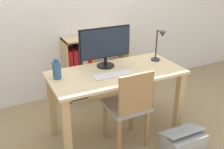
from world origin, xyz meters
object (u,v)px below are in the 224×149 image
object	(u,v)px
desk_lamp	(160,43)
bookshelf	(86,68)
chair	(129,105)
monitor	(105,45)
keyboard	(113,75)
storage_box	(183,141)
vase	(57,69)

from	to	relation	value
desk_lamp	bookshelf	world-z (taller)	desk_lamp
chair	bookshelf	bearing A→B (deg)	81.08
monitor	chair	world-z (taller)	monitor
keyboard	chair	world-z (taller)	chair
chair	storage_box	xyz separation A→B (m)	(0.46, -0.32, -0.37)
chair	storage_box	distance (m)	0.68
monitor	keyboard	xyz separation A→B (m)	(-0.04, -0.26, -0.24)
desk_lamp	bookshelf	xyz separation A→B (m)	(-0.54, 0.91, -0.54)
bookshelf	keyboard	bearing A→B (deg)	-94.66
desk_lamp	keyboard	bearing A→B (deg)	-169.61
vase	bookshelf	bearing A→B (deg)	54.89
vase	desk_lamp	world-z (taller)	desk_lamp
keyboard	vase	size ratio (longest dim) A/B	1.87
vase	desk_lamp	distance (m)	1.15
keyboard	chair	distance (m)	0.34
bookshelf	storage_box	size ratio (longest dim) A/B	2.18
desk_lamp	storage_box	size ratio (longest dim) A/B	0.87
bookshelf	storage_box	bearing A→B (deg)	-73.03
keyboard	vase	xyz separation A→B (m)	(-0.51, 0.18, 0.09)
desk_lamp	bookshelf	size ratio (longest dim) A/B	0.40
storage_box	desk_lamp	bearing A→B (deg)	83.16
desk_lamp	chair	distance (m)	0.79
vase	storage_box	distance (m)	1.46
bookshelf	vase	bearing A→B (deg)	-125.11
keyboard	chair	size ratio (longest dim) A/B	0.46
vase	storage_box	bearing A→B (deg)	-32.78
monitor	keyboard	bearing A→B (deg)	-98.26
bookshelf	storage_box	distance (m)	1.64
keyboard	vase	world-z (taller)	vase
chair	bookshelf	world-z (taller)	chair
monitor	chair	distance (m)	0.68
monitor	storage_box	bearing A→B (deg)	-56.16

